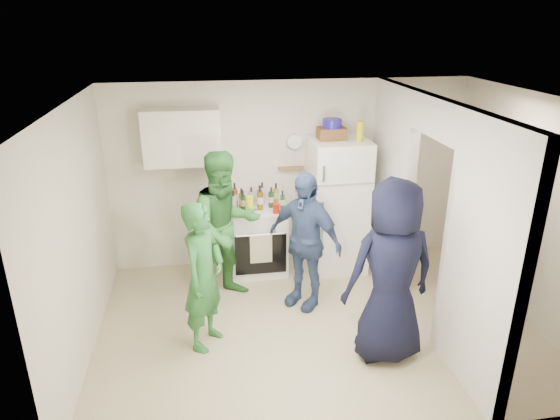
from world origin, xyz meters
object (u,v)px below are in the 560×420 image
(person_denim, at_px, (304,241))
(person_navy, at_px, (391,272))
(blue_bowl, at_px, (332,123))
(stove, at_px, (258,240))
(fridge, at_px, (337,206))
(person_nook, at_px, (479,233))
(person_green_left, at_px, (204,276))
(wicker_basket, at_px, (332,133))
(person_green_center, at_px, (226,228))
(yellow_cup_stack_top, at_px, (360,131))

(person_denim, xyz_separation_m, person_navy, (0.63, -1.08, 0.12))
(blue_bowl, bearing_deg, person_denim, -119.54)
(stove, bearing_deg, fridge, -1.61)
(blue_bowl, distance_m, person_nook, 2.19)
(person_navy, relative_size, person_nook, 1.02)
(fridge, relative_size, person_nook, 0.96)
(person_green_left, bearing_deg, person_nook, -54.98)
(stove, distance_m, blue_bowl, 1.81)
(wicker_basket, bearing_deg, stove, -178.81)
(person_green_center, bearing_deg, fridge, -2.00)
(stove, relative_size, person_green_center, 0.49)
(yellow_cup_stack_top, height_order, person_green_center, yellow_cup_stack_top)
(yellow_cup_stack_top, xyz_separation_m, person_nook, (1.12, -1.11, -0.98))
(person_nook, bearing_deg, person_green_center, -71.54)
(person_green_center, bearing_deg, yellow_cup_stack_top, -7.50)
(wicker_basket, relative_size, person_navy, 0.19)
(stove, bearing_deg, person_denim, -64.22)
(person_denim, xyz_separation_m, person_nook, (1.97, -0.33, 0.10))
(fridge, xyz_separation_m, yellow_cup_stack_top, (0.22, -0.10, 1.02))
(yellow_cup_stack_top, distance_m, person_navy, 2.11)
(blue_bowl, bearing_deg, person_green_left, -137.60)
(person_nook, bearing_deg, fridge, -100.99)
(fridge, height_order, blue_bowl, blue_bowl)
(fridge, distance_m, yellow_cup_stack_top, 1.05)
(stove, height_order, person_nook, person_nook)
(person_green_left, xyz_separation_m, person_nook, (3.13, 0.28, 0.13))
(fridge, bearing_deg, stove, 178.39)
(yellow_cup_stack_top, relative_size, person_green_left, 0.16)
(blue_bowl, relative_size, person_denim, 0.15)
(fridge, bearing_deg, yellow_cup_stack_top, -24.44)
(blue_bowl, xyz_separation_m, yellow_cup_stack_top, (0.32, -0.15, -0.08))
(stove, distance_m, person_green_left, 1.72)
(person_green_center, relative_size, person_navy, 0.98)
(person_denim, distance_m, person_navy, 1.26)
(wicker_basket, relative_size, blue_bowl, 1.46)
(person_green_left, xyz_separation_m, person_denim, (1.16, 0.61, 0.03))
(stove, xyz_separation_m, person_nook, (2.41, -1.24, 0.47))
(person_green_center, distance_m, person_nook, 2.92)
(wicker_basket, distance_m, blue_bowl, 0.13)
(stove, height_order, yellow_cup_stack_top, yellow_cup_stack_top)
(person_green_left, xyz_separation_m, person_green_center, (0.28, 0.92, 0.13))
(wicker_basket, xyz_separation_m, person_nook, (1.44, -1.26, -0.93))
(person_green_center, bearing_deg, person_navy, -65.22)
(wicker_basket, relative_size, person_green_left, 0.22)
(yellow_cup_stack_top, distance_m, person_green_center, 2.05)
(fridge, distance_m, person_navy, 1.96)
(person_green_center, height_order, person_denim, person_green_center)
(yellow_cup_stack_top, bearing_deg, person_green_left, -145.28)
(person_navy, bearing_deg, yellow_cup_stack_top, -101.53)
(stove, xyz_separation_m, fridge, (1.07, -0.03, 0.44))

